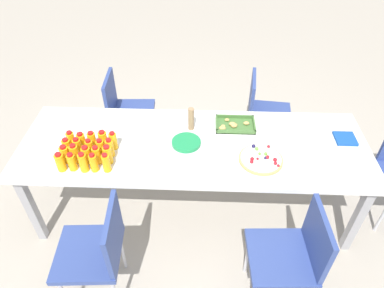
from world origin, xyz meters
The scene contains 31 objects.
ground_plane centered at (0.00, 0.00, 0.00)m, with size 12.00×12.00×0.00m, color #B2A899.
party_table centered at (0.00, 0.00, 0.67)m, with size 2.54×0.84×0.73m.
chair_far_left centered at (-0.68, 0.75, 0.50)m, with size 0.42×0.42×0.83m.
chair_near_right centered at (0.63, -0.73, 0.50)m, with size 0.42×0.42×0.83m.
chair_near_left centered at (-0.57, -0.75, 0.50)m, with size 0.42×0.42×0.83m.
chair_far_right centered at (0.62, 0.78, 0.50)m, with size 0.44×0.44×0.83m.
juice_bottle_0 centered at (-0.87, -0.30, 0.80)m, with size 0.06×0.06×0.14m.
juice_bottle_1 centered at (-0.80, -0.29, 0.80)m, with size 0.06×0.06×0.14m.
juice_bottle_2 centered at (-0.72, -0.30, 0.80)m, with size 0.06×0.06×0.15m.
juice_bottle_3 centered at (-0.65, -0.30, 0.80)m, with size 0.05×0.05×0.14m.
juice_bottle_4 centered at (-0.57, -0.30, 0.80)m, with size 0.05×0.05×0.15m.
juice_bottle_5 centered at (-0.87, -0.22, 0.80)m, with size 0.06×0.06×0.14m.
juice_bottle_6 centered at (-0.80, -0.22, 0.80)m, with size 0.06×0.06×0.15m.
juice_bottle_7 centered at (-0.72, -0.22, 0.79)m, with size 0.06×0.06×0.13m.
juice_bottle_8 centered at (-0.65, -0.22, 0.80)m, with size 0.06×0.06×0.14m.
juice_bottle_9 centered at (-0.58, -0.22, 0.80)m, with size 0.06×0.06×0.15m.
juice_bottle_10 centered at (-0.88, -0.15, 0.80)m, with size 0.06×0.06×0.14m.
juice_bottle_11 centered at (-0.80, -0.15, 0.80)m, with size 0.06×0.06×0.14m.
juice_bottle_12 centered at (-0.72, -0.15, 0.80)m, with size 0.05×0.05×0.14m.
juice_bottle_13 centered at (-0.64, -0.15, 0.80)m, with size 0.05×0.05×0.14m.
juice_bottle_14 centered at (-0.58, -0.15, 0.80)m, with size 0.06×0.06×0.15m.
juice_bottle_15 centered at (-0.87, -0.07, 0.80)m, with size 0.06×0.06×0.14m.
juice_bottle_16 centered at (-0.80, -0.08, 0.79)m, with size 0.06×0.06×0.13m.
juice_bottle_17 centered at (-0.72, -0.07, 0.80)m, with size 0.06×0.06×0.14m.
juice_bottle_18 centered at (-0.64, -0.06, 0.80)m, with size 0.06×0.06×0.15m.
juice_bottle_19 centered at (-0.57, -0.07, 0.80)m, with size 0.05×0.05×0.14m.
fruit_pizza centered at (0.47, -0.16, 0.75)m, with size 0.30×0.30×0.05m.
snack_tray centered at (0.30, 0.22, 0.75)m, with size 0.30×0.20×0.04m.
plate_stack centered at (-0.06, -0.01, 0.75)m, with size 0.21×0.21×0.02m.
napkin_stack centered at (1.12, 0.09, 0.74)m, with size 0.15×0.15×0.02m, color #194CA5.
cardboard_tube centered at (-0.03, 0.17, 0.83)m, with size 0.04×0.04×0.19m, color #9E7A56.
Camera 1 is at (0.06, -1.91, 2.39)m, focal length 32.40 mm.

